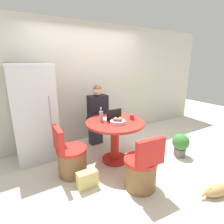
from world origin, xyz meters
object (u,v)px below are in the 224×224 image
person_seated (97,113)px  laptop (112,117)px  chair_near_camera (141,171)px  bottle (101,116)px  refrigerator (34,114)px  fruit_bowl (118,121)px  chair_left_side (71,159)px  potted_plant (180,144)px  dining_table (115,133)px  cat (217,190)px  handbag (87,179)px

person_seated → laptop: bearing=89.2°
chair_near_camera → laptop: bearing=-89.7°
bottle → laptop: bearing=-2.6°
refrigerator → fruit_bowl: 1.53m
chair_left_side → person_seated: (0.84, 0.73, 0.45)m
refrigerator → potted_plant: (2.37, -1.37, -0.63)m
dining_table → bottle: bottle is taller
laptop → potted_plant: size_ratio=0.66×
dining_table → potted_plant: bearing=-23.5°
fruit_bowl → potted_plant: size_ratio=0.57×
potted_plant → cat: bearing=-114.7°
dining_table → chair_near_camera: bearing=-94.6°
cat → potted_plant: potted_plant is taller
refrigerator → person_seated: (1.20, -0.12, -0.15)m
refrigerator → handbag: bearing=-70.3°
laptop → fruit_bowl: bearing=86.1°
chair_left_side → potted_plant: bearing=-103.9°
laptop → fruit_bowl: size_ratio=1.17×
person_seated → dining_table: bearing=88.9°
chair_near_camera → potted_plant: chair_near_camera is taller
person_seated → potted_plant: person_seated is taller
laptop → handbag: (-0.74, -0.53, -0.68)m
potted_plant → dining_table: bearing=156.5°
bottle → chair_near_camera: bearing=-81.4°
refrigerator → bottle: refrigerator is taller
laptop → cat: laptop is taller
refrigerator → chair_left_side: 1.10m
dining_table → person_seated: bearing=88.9°
laptop → handbag: laptop is taller
chair_near_camera → laptop: 1.08m
chair_left_side → bottle: 0.86m
chair_near_camera → dining_table: bearing=-90.0°
chair_near_camera → bottle: size_ratio=3.31×
laptop → person_seated: bearing=-90.8°
laptop → chair_near_camera: bearing=85.7°
handbag → bottle: bearing=46.0°
bottle → cat: bottle is taller
chair_left_side → cat: size_ratio=1.62×
person_seated → potted_plant: bearing=132.9°
fruit_bowl → cat: (0.74, -1.38, -0.72)m
dining_table → chair_left_side: bearing=179.3°
chair_left_side → handbag: 0.46m
handbag → laptop: bearing=35.8°
dining_table → refrigerator: bearing=144.2°
handbag → dining_table: bearing=29.7°
bottle → handbag: size_ratio=0.85×
dining_table → fruit_bowl: (-0.01, -0.11, 0.25)m
chair_left_side → bottle: size_ratio=3.31×
cat → dining_table: bearing=129.8°
chair_near_camera → bottle: (-0.14, 0.94, 0.59)m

